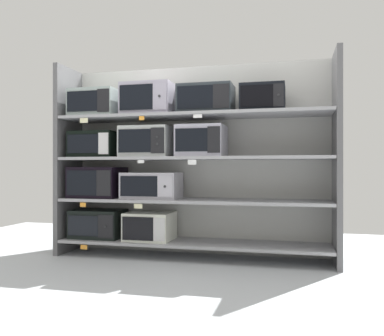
% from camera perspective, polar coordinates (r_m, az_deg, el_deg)
% --- Properties ---
extents(ground, '(6.70, 6.00, 0.02)m').
position_cam_1_polar(ground, '(3.30, -4.32, -15.99)').
color(ground, '#B2B7BC').
extents(back_panel, '(2.90, 0.04, 1.98)m').
position_cam_1_polar(back_panel, '(4.41, 0.86, 1.16)').
color(back_panel, '#B2B2AD').
rests_on(back_panel, ground).
extents(upright_left, '(0.05, 0.51, 1.98)m').
position_cam_1_polar(upright_left, '(4.67, -16.69, 1.09)').
color(upright_left, '#5B5B5E').
rests_on(upright_left, ground).
extents(upright_right, '(0.05, 0.51, 1.98)m').
position_cam_1_polar(upright_right, '(4.04, 19.38, 1.28)').
color(upright_right, '#5B5B5E').
rests_on(upright_right, ground).
extents(shelf_0, '(2.70, 0.51, 0.03)m').
position_cam_1_polar(shelf_0, '(4.21, 0.00, -10.29)').
color(shelf_0, '#99999E').
rests_on(shelf_0, ground).
extents(microwave_0, '(0.53, 0.39, 0.29)m').
position_cam_1_polar(microwave_0, '(4.53, -12.80, -7.48)').
color(microwave_0, black).
rests_on(microwave_0, shelf_0).
extents(microwave_1, '(0.46, 0.42, 0.28)m').
position_cam_1_polar(microwave_1, '(4.30, -5.81, -7.96)').
color(microwave_1, silver).
rests_on(microwave_1, shelf_0).
extents(price_tag_0, '(0.07, 0.00, 0.04)m').
position_cam_1_polar(price_tag_0, '(4.35, -14.68, -10.51)').
color(price_tag_0, orange).
extents(shelf_1, '(2.70, 0.51, 0.03)m').
position_cam_1_polar(shelf_1, '(4.15, 0.00, -4.52)').
color(shelf_1, '#99999E').
extents(microwave_2, '(0.52, 0.43, 0.32)m').
position_cam_1_polar(microwave_2, '(4.50, -12.89, -1.93)').
color(microwave_2, black).
rests_on(microwave_2, shelf_1).
extents(microwave_3, '(0.58, 0.38, 0.26)m').
position_cam_1_polar(microwave_3, '(4.26, -5.57, -2.42)').
color(microwave_3, '#B4B0BC').
rests_on(microwave_3, shelf_1).
extents(price_tag_1, '(0.06, 0.00, 0.04)m').
position_cam_1_polar(price_tag_1, '(4.30, -14.81, -4.92)').
color(price_tag_1, orange).
extents(price_tag_2, '(0.08, 0.00, 0.05)m').
position_cam_1_polar(price_tag_2, '(4.05, -7.43, -5.24)').
color(price_tag_2, beige).
extents(shelf_2, '(2.70, 0.51, 0.03)m').
position_cam_1_polar(shelf_2, '(4.14, 0.00, 1.34)').
color(shelf_2, '#99999E').
extents(microwave_4, '(0.48, 0.40, 0.27)m').
position_cam_1_polar(microwave_4, '(4.51, -13.08, 3.14)').
color(microwave_4, black).
rests_on(microwave_4, shelf_2).
extents(microwave_5, '(0.50, 0.43, 0.31)m').
position_cam_1_polar(microwave_5, '(4.28, -6.12, 3.58)').
color(microwave_5, '#B6BAB9').
rests_on(microwave_5, shelf_2).
extents(microwave_6, '(0.46, 0.43, 0.31)m').
position_cam_1_polar(microwave_6, '(4.12, 1.35, 3.72)').
color(microwave_6, '#B3B0C3').
rests_on(microwave_6, shelf_2).
extents(price_tag_3, '(0.07, 0.00, 0.03)m').
position_cam_1_polar(price_tag_3, '(4.02, -7.06, 0.88)').
color(price_tag_3, white).
extents(price_tag_4, '(0.08, 0.00, 0.05)m').
position_cam_1_polar(price_tag_4, '(3.87, 0.01, 0.81)').
color(price_tag_4, white).
extents(shelf_3, '(2.70, 0.51, 0.03)m').
position_cam_1_polar(shelf_3, '(4.17, 0.00, 7.18)').
color(shelf_3, '#99999E').
extents(microwave_7, '(0.49, 0.42, 0.29)m').
position_cam_1_polar(microwave_7, '(4.55, -13.01, 8.59)').
color(microwave_7, '#96A6A2').
rests_on(microwave_7, shelf_3).
extents(microwave_8, '(0.52, 0.38, 0.33)m').
position_cam_1_polar(microwave_8, '(4.33, -6.02, 9.33)').
color(microwave_8, '#9F99AC').
rests_on(microwave_8, shelf_3).
extents(microwave_9, '(0.54, 0.36, 0.28)m').
position_cam_1_polar(microwave_9, '(4.16, 1.95, 9.39)').
color(microwave_9, '#293036').
rests_on(microwave_9, shelf_3).
extents(microwave_10, '(0.42, 0.35, 0.26)m').
position_cam_1_polar(microwave_10, '(4.08, 9.72, 9.42)').
color(microwave_10, black).
rests_on(microwave_10, shelf_3).
extents(price_tag_5, '(0.09, 0.00, 0.05)m').
position_cam_1_polar(price_tag_5, '(4.30, -14.68, 6.36)').
color(price_tag_5, beige).
extents(price_tag_6, '(0.05, 0.00, 0.04)m').
position_cam_1_polar(price_tag_6, '(4.05, -6.96, 6.84)').
color(price_tag_6, orange).
extents(price_tag_7, '(0.08, 0.00, 0.03)m').
position_cam_1_polar(price_tag_7, '(3.89, 0.78, 7.17)').
color(price_tag_7, white).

